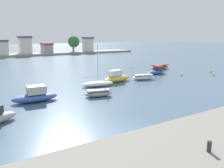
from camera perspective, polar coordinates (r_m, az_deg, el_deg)
name	(u,v)px	position (r m, az deg, el deg)	size (l,w,h in m)	color
ground_plane	(120,133)	(19.20, 2.04, -11.91)	(400.00, 400.00, 0.00)	#476075
mooring_bollard	(209,146)	(11.89, 22.58, -13.86)	(0.20, 0.20, 0.52)	#2D2D33
moored_boat_2	(35,96)	(29.06, -18.18, -2.74)	(5.35, 2.28, 1.89)	#3856A8
moored_boat_3	(98,93)	(30.03, -3.33, -2.27)	(3.83, 2.20, 0.88)	#9E9EA3
moored_boat_4	(98,84)	(35.88, -3.50, 0.09)	(5.29, 2.63, 6.40)	white
moored_boat_5	(117,78)	(39.27, 1.18, 1.56)	(5.76, 2.85, 2.01)	yellow
moored_boat_6	(143,77)	(41.57, 7.62, 1.64)	(4.35, 2.34, 0.91)	white
moored_boat_7	(157,71)	(48.20, 10.83, 3.09)	(5.27, 2.36, 1.56)	#3856A8
moored_boat_8	(160,67)	(55.05, 11.54, 4.08)	(5.56, 2.71, 1.05)	#C63833
mooring_buoy_0	(133,67)	(56.04, 5.07, 4.05)	(0.32, 0.32, 0.32)	white
mooring_buoy_1	(214,75)	(49.55, 23.47, 2.07)	(0.30, 0.30, 0.30)	orange
mooring_buoy_2	(211,72)	(53.27, 22.93, 2.81)	(0.44, 0.44, 0.44)	yellow
mooring_buoy_3	(181,75)	(46.99, 16.50, 2.15)	(0.41, 0.41, 0.41)	yellow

